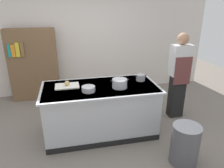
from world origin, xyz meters
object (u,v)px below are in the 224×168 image
stock_pot (120,83)px  bookshelf (34,65)px  mixing_bowl (88,89)px  sauce_pan (141,78)px  onion (67,83)px  trash_bin (185,144)px  person_chef (179,74)px

stock_pot → bookshelf: 2.50m
stock_pot → mixing_bowl: size_ratio=1.47×
sauce_pan → bookshelf: (-2.07, 1.67, -0.11)m
onion → bookshelf: bearing=114.3°
sauce_pan → trash_bin: size_ratio=0.37×
trash_bin → bookshelf: (-2.37, 2.83, 0.54)m
mixing_bowl → trash_bin: 1.68m
mixing_bowl → trash_bin: bearing=-34.0°
person_chef → sauce_pan: bearing=112.9°
onion → person_chef: size_ratio=0.05×
bookshelf → person_chef: bearing=-27.7°
onion → trash_bin: (1.61, -1.15, -0.65)m
sauce_pan → bookshelf: bookshelf is taller
stock_pot → mixing_bowl: bearing=-174.1°
stock_pot → mixing_bowl: stock_pot is taller
onion → trash_bin: size_ratio=0.14×
sauce_pan → bookshelf: 2.66m
stock_pot → bookshelf: bookshelf is taller
mixing_bowl → trash_bin: mixing_bowl is taller
onion → bookshelf: 1.84m
trash_bin → onion: bearing=144.4°
mixing_bowl → stock_pot: bearing=5.9°
person_chef → bookshelf: (-2.92, 1.53, -0.06)m
stock_pot → sauce_pan: (0.45, 0.24, -0.02)m
stock_pot → mixing_bowl: 0.53m
person_chef → onion: bearing=107.8°
mixing_bowl → person_chef: person_chef is taller
bookshelf → sauce_pan: bearing=-38.9°
onion → person_chef: person_chef is taller
mixing_bowl → bookshelf: size_ratio=0.13×
mixing_bowl → bookshelf: bearing=118.9°
mixing_bowl → sauce_pan: bearing=16.9°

